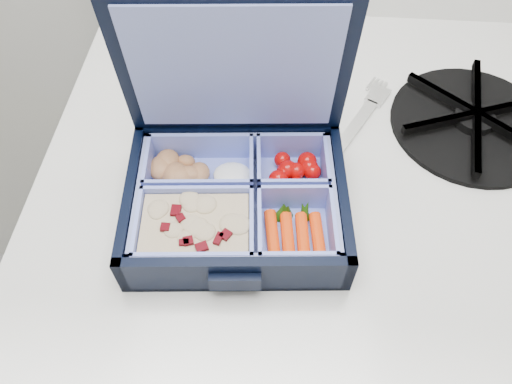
# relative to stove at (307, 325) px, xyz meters

# --- Properties ---
(stove) EXTENTS (0.67, 0.67, 1.01)m
(stove) POSITION_rel_stove_xyz_m (0.00, 0.00, 0.00)
(stove) COLOR white
(stove) RESTS_ON floor
(bento_box) EXTENTS (0.23, 0.18, 0.05)m
(bento_box) POSITION_rel_stove_xyz_m (-0.11, -0.08, 0.53)
(bento_box) COLOR black
(bento_box) RESTS_ON stove
(burner_grate) EXTENTS (0.24, 0.24, 0.03)m
(burner_grate) POSITION_rel_stove_xyz_m (0.15, 0.06, 0.52)
(burner_grate) COLOR black
(burner_grate) RESTS_ON stove
(burner_grate_rear) EXTENTS (0.18, 0.18, 0.02)m
(burner_grate_rear) POSITION_rel_stove_xyz_m (-0.14, 0.17, 0.51)
(burner_grate_rear) COLOR black
(burner_grate_rear) RESTS_ON stove
(fork) EXTENTS (0.12, 0.18, 0.01)m
(fork) POSITION_rel_stove_xyz_m (-0.00, 0.02, 0.51)
(fork) COLOR silver
(fork) RESTS_ON stove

